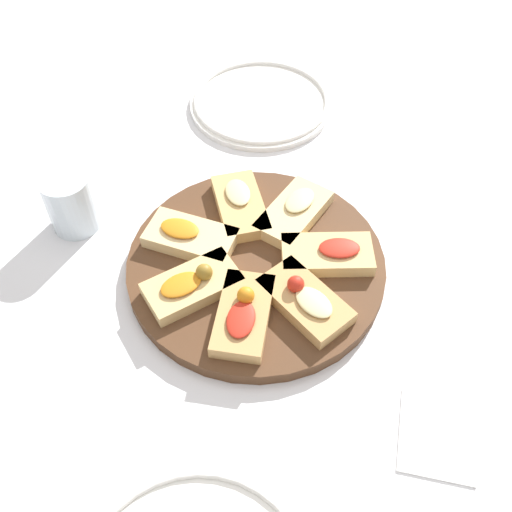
{
  "coord_description": "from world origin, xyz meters",
  "views": [
    {
      "loc": [
        -0.52,
        0.01,
        0.66
      ],
      "look_at": [
        0.0,
        0.0,
        0.03
      ],
      "focal_mm": 42.0,
      "sensor_mm": 36.0,
      "label": 1
    }
  ],
  "objects_px": {
    "plate_right": "(261,102)",
    "napkin_stack": "(437,435)",
    "water_glass": "(71,202)",
    "serving_board": "(256,265)"
  },
  "relations": [
    {
      "from": "water_glass",
      "to": "plate_right",
      "type": "bearing_deg",
      "value": -45.56
    },
    {
      "from": "serving_board",
      "to": "water_glass",
      "type": "height_order",
      "value": "water_glass"
    },
    {
      "from": "water_glass",
      "to": "napkin_stack",
      "type": "relative_size",
      "value": 0.9
    },
    {
      "from": "water_glass",
      "to": "napkin_stack",
      "type": "xyz_separation_m",
      "value": [
        -0.34,
        -0.46,
        -0.04
      ]
    },
    {
      "from": "water_glass",
      "to": "napkin_stack",
      "type": "distance_m",
      "value": 0.58
    },
    {
      "from": "plate_right",
      "to": "napkin_stack",
      "type": "height_order",
      "value": "plate_right"
    },
    {
      "from": "plate_right",
      "to": "water_glass",
      "type": "relative_size",
      "value": 2.79
    },
    {
      "from": "plate_right",
      "to": "water_glass",
      "type": "bearing_deg",
      "value": 134.44
    },
    {
      "from": "plate_right",
      "to": "napkin_stack",
      "type": "bearing_deg",
      "value": -163.75
    },
    {
      "from": "plate_right",
      "to": "water_glass",
      "type": "height_order",
      "value": "water_glass"
    }
  ]
}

